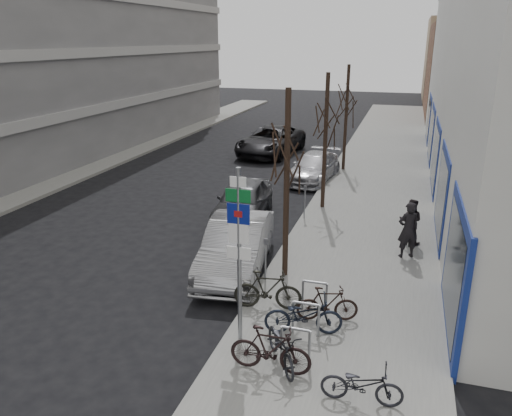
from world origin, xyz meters
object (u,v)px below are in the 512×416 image
Objects in this scene: tree_mid at (327,110)px; meter_mid at (305,198)px; tree_near at (287,141)px; bike_rack at (306,315)px; meter_back at (328,165)px; parked_car_mid at (243,200)px; pedestrian_far at (411,221)px; tree_far at (347,93)px; bike_near_right at (270,349)px; bike_far_inner at (327,304)px; bike_mid_curb at (304,312)px; lane_car at (271,141)px; highway_sign_pole at (239,246)px; bike_near_left at (281,343)px; parked_car_back at (314,167)px; pedestrian_near at (408,230)px; bike_mid_inner at (268,290)px; meter_front at (265,255)px; bike_far_curb at (362,381)px; parked_car_front at (236,246)px.

tree_mid is 4.33× the size of meter_mid.
tree_near and tree_mid have the same top height.
meter_back reaches higher than bike_rack.
pedestrian_far reaches higher than parked_car_mid.
tree_far is 17.81m from bike_near_right.
bike_far_inner is 5.97m from pedestrian_far.
bike_rack is at bearing 137.49° from bike_far_inner.
bike_mid_curb is (1.59, -13.38, -0.21)m from meter_back.
tree_mid is 9.47m from bike_far_inner.
tree_mid is 4.33× the size of meter_back.
bike_mid_curb is at bearing -65.76° from lane_car.
highway_sign_pole reaches higher than bike_near_right.
bike_near_left reaches higher than bike_far_inner.
highway_sign_pole is at bearing -88.32° from meter_mid.
highway_sign_pole is 0.95× the size of parked_car_mid.
tree_far is 3.35× the size of bike_near_left.
bike_rack is 0.49× the size of parked_car_back.
highway_sign_pole is 0.76× the size of tree_near.
tree_near is 10.98m from meter_back.
pedestrian_near reaches higher than parked_car_mid.
tree_mid is at bearing -33.57° from pedestrian_far.
pedestrian_near is at bearing -35.07° from meter_mid.
bike_mid_inner is (0.04, -15.02, -3.42)m from tree_far.
tree_near is 0.92× the size of lane_car.
bike_mid_inner is at bearing -72.20° from meter_front.
meter_back reaches higher than bike_near_left.
bike_far_curb is at bearing -53.24° from bike_rack.
tree_near reaches higher than bike_near_left.
bike_mid_curb is 1.00× the size of pedestrian_near.
meter_front is 5.62m from parked_car_mid.
parked_car_back is 8.74m from pedestrian_far.
meter_front reaches higher than bike_near_right.
tree_near is at bearing 20.95° from bike_far_inner.
tree_mid and tree_far have the same top height.
highway_sign_pole is at bearing -79.75° from parked_car_back.
pedestrian_near is at bearing -22.09° from bike_near_right.
bike_mid_curb is at bearing -83.22° from meter_back.
tree_near is 3.26m from meter_front.
bike_near_left is at bearing -29.83° from highway_sign_pole.
bike_far_curb reaches higher than bike_far_inner.
bike_near_left is 1.88m from bike_far_curb.
parked_car_front is 10.74m from parked_car_back.
bike_mid_curb is at bearing 77.66° from pedestrian_far.
pedestrian_near is at bearing 15.93° from parked_car_front.
pedestrian_far reaches higher than meter_front.
highway_sign_pole is at bearing -77.62° from parked_car_front.
pedestrian_near reaches higher than bike_mid_inner.
pedestrian_far is at bearing 70.74° from bike_rack.
pedestrian_far is (4.99, 3.34, 0.14)m from parked_car_front.
highway_sign_pole is 2.31× the size of pedestrian_near.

